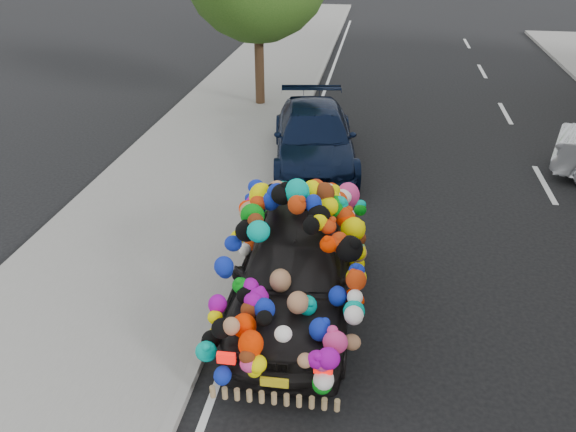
% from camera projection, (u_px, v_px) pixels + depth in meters
% --- Properties ---
extents(ground, '(100.00, 100.00, 0.00)m').
position_uv_depth(ground, '(376.00, 306.00, 8.69)').
color(ground, black).
rests_on(ground, ground).
extents(sidewalk, '(4.00, 60.00, 0.12)m').
position_uv_depth(sidewalk, '(114.00, 277.00, 9.26)').
color(sidewalk, gray).
rests_on(sidewalk, ground).
extents(kerb, '(0.15, 60.00, 0.13)m').
position_uv_depth(kerb, '(229.00, 288.00, 8.98)').
color(kerb, gray).
rests_on(kerb, ground).
extents(plush_art_car, '(2.12, 4.41, 2.07)m').
position_uv_depth(plush_art_car, '(297.00, 247.00, 8.20)').
color(plush_art_car, black).
rests_on(plush_art_car, ground).
extents(navy_sedan, '(2.58, 4.85, 1.34)m').
position_uv_depth(navy_sedan, '(314.00, 138.00, 13.19)').
color(navy_sedan, black).
rests_on(navy_sedan, ground).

